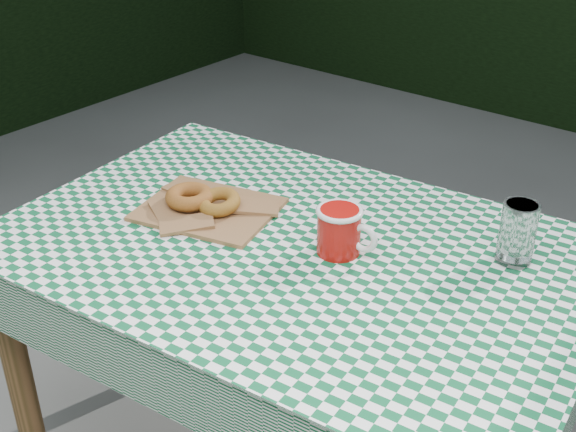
# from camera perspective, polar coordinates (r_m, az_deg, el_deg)

# --- Properties ---
(table) EXTENTS (1.26, 0.91, 0.75)m
(table) POSITION_cam_1_polar(r_m,az_deg,el_deg) (1.73, 0.37, -13.01)
(table) COLOR brown
(table) RESTS_ON ground
(tablecloth) EXTENTS (1.28, 0.93, 0.01)m
(tablecloth) POSITION_cam_1_polar(r_m,az_deg,el_deg) (1.51, 0.42, -2.27)
(tablecloth) COLOR #0C512C
(tablecloth) RESTS_ON table
(paper_bag) EXTENTS (0.34, 0.29, 0.02)m
(paper_bag) POSITION_cam_1_polar(r_m,az_deg,el_deg) (1.63, -6.21, 0.61)
(paper_bag) COLOR #91623F
(paper_bag) RESTS_ON tablecloth
(bagel_front) EXTENTS (0.13, 0.13, 0.03)m
(bagel_front) POSITION_cam_1_polar(r_m,az_deg,el_deg) (1.63, -7.67, 1.50)
(bagel_front) COLOR #97521F
(bagel_front) RESTS_ON paper_bag
(bagel_back) EXTENTS (0.10, 0.10, 0.03)m
(bagel_back) POSITION_cam_1_polar(r_m,az_deg,el_deg) (1.61, -5.40, 1.10)
(bagel_back) COLOR olive
(bagel_back) RESTS_ON paper_bag
(coffee_mug) EXTENTS (0.19, 0.19, 0.10)m
(coffee_mug) POSITION_cam_1_polar(r_m,az_deg,el_deg) (1.46, 3.98, -1.16)
(coffee_mug) COLOR #9E0E0A
(coffee_mug) RESTS_ON tablecloth
(drinking_glass) EXTENTS (0.07, 0.07, 0.13)m
(drinking_glass) POSITION_cam_1_polar(r_m,az_deg,el_deg) (1.49, 17.42, -1.27)
(drinking_glass) COLOR silver
(drinking_glass) RESTS_ON tablecloth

